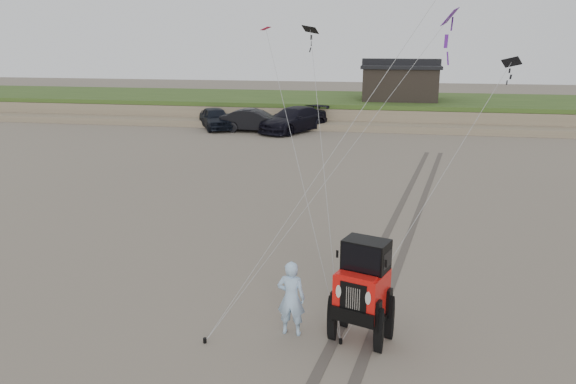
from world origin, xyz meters
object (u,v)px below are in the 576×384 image
Objects in this scene: cabin at (400,81)px; truck_b at (255,121)px; truck_c at (294,120)px; jeep at (361,302)px; man at (291,298)px; truck_a at (216,118)px.

cabin is 13.63m from truck_b.
truck_c is 1.22× the size of jeep.
cabin is 3.54× the size of man.
cabin is 15.92m from truck_a.
truck_c is (-7.67, -7.86, -2.34)m from cabin.
cabin is 1.26× the size of jeep.
truck_c is at bearing -31.81° from truck_a.
man reaches higher than truck_b.
truck_c is 29.88m from jeep.
jeep reaches higher than man.
jeep is at bearing -48.56° from truck_c.
cabin reaches higher than truck_a.
cabin reaches higher than jeep.
jeep is at bearing -160.40° from truck_b.
truck_b is at bearing -71.95° from man.
truck_c reaches higher than truck_b.
man is at bearing -51.61° from truck_c.
truck_c reaches higher than truck_a.
truck_b is at bearing -141.51° from cabin.
truck_a is 2.67× the size of man.
truck_a is 0.96× the size of truck_b.
truck_c is (2.83, 0.49, 0.07)m from truck_b.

